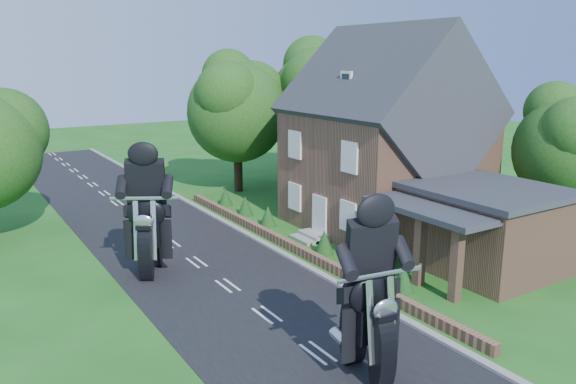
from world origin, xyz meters
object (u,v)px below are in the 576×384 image
motorcycle_lead (367,351)px  motorcycle_follow (150,255)px  garden_wall (293,247)px  house (385,143)px  annex (483,226)px

motorcycle_lead → motorcycle_follow: bearing=-68.3°
garden_wall → house: (6.19, 1.00, 4.14)m
garden_wall → motorcycle_follow: 6.46m
annex → house: bearing=84.8°
motorcycle_lead → motorcycle_follow: (-2.48, 10.50, 0.03)m
house → motorcycle_lead: 15.16m
garden_wall → motorcycle_follow: (-6.38, 0.76, 0.61)m
house → motorcycle_follow: house is taller
motorcycle_lead → motorcycle_follow: motorcycle_follow is taller
motorcycle_follow → motorcycle_lead: bearing=133.3°
motorcycle_follow → garden_wall: bearing=-156.7°
garden_wall → annex: annex is taller
annex → motorcycle_lead: 10.30m
annex → motorcycle_follow: annex is taller
motorcycle_lead → motorcycle_follow: size_ratio=0.96×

